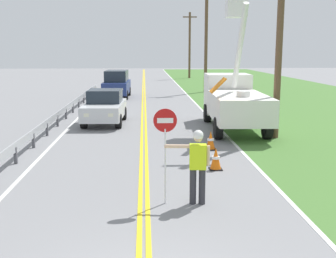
{
  "coord_description": "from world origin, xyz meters",
  "views": [
    {
      "loc": [
        0.04,
        -5.41,
        3.69
      ],
      "look_at": [
        0.78,
        7.83,
        1.2
      ],
      "focal_mm": 45.32,
      "sensor_mm": 36.0,
      "label": 1
    }
  ],
  "objects_px": {
    "utility_pole_far": "(190,44)",
    "oncoming_sedan_nearest": "(105,107)",
    "utility_pole_near": "(280,27)",
    "traffic_cone_mid": "(211,141)",
    "stop_sign_paddle": "(165,135)",
    "utility_bucket_truck": "(233,98)",
    "utility_pole_mid": "(206,38)",
    "oncoming_suv_second": "(117,84)",
    "traffic_cone_lead": "(216,159)",
    "flagger_worker": "(197,162)"
  },
  "relations": [
    {
      "from": "utility_pole_far",
      "to": "oncoming_sedan_nearest",
      "type": "bearing_deg",
      "value": -102.97
    },
    {
      "from": "utility_pole_near",
      "to": "traffic_cone_mid",
      "type": "relative_size",
      "value": 12.61
    },
    {
      "from": "stop_sign_paddle",
      "to": "utility_bucket_truck",
      "type": "relative_size",
      "value": 0.34
    },
    {
      "from": "utility_pole_mid",
      "to": "utility_pole_far",
      "type": "bearing_deg",
      "value": 88.31
    },
    {
      "from": "oncoming_suv_second",
      "to": "traffic_cone_lead",
      "type": "xyz_separation_m",
      "value": [
        4.33,
        -20.53,
        -0.72
      ]
    },
    {
      "from": "flagger_worker",
      "to": "stop_sign_paddle",
      "type": "relative_size",
      "value": 0.78
    },
    {
      "from": "flagger_worker",
      "to": "utility_bucket_truck",
      "type": "relative_size",
      "value": 0.26
    },
    {
      "from": "oncoming_suv_second",
      "to": "traffic_cone_mid",
      "type": "distance_m",
      "value": 18.43
    },
    {
      "from": "utility_pole_mid",
      "to": "oncoming_sedan_nearest",
      "type": "bearing_deg",
      "value": -114.97
    },
    {
      "from": "utility_bucket_truck",
      "to": "utility_pole_far",
      "type": "xyz_separation_m",
      "value": [
        1.74,
        36.03,
        2.95
      ]
    },
    {
      "from": "flagger_worker",
      "to": "stop_sign_paddle",
      "type": "bearing_deg",
      "value": 174.17
    },
    {
      "from": "utility_pole_mid",
      "to": "traffic_cone_lead",
      "type": "bearing_deg",
      "value": -97.41
    },
    {
      "from": "utility_pole_mid",
      "to": "flagger_worker",
      "type": "bearing_deg",
      "value": -98.58
    },
    {
      "from": "flagger_worker",
      "to": "traffic_cone_mid",
      "type": "distance_m",
      "value": 5.81
    },
    {
      "from": "utility_bucket_truck",
      "to": "stop_sign_paddle",
      "type": "bearing_deg",
      "value": -110.55
    },
    {
      "from": "utility_pole_near",
      "to": "utility_pole_mid",
      "type": "relative_size",
      "value": 0.99
    },
    {
      "from": "utility_bucket_truck",
      "to": "utility_pole_mid",
      "type": "distance_m",
      "value": 17.79
    },
    {
      "from": "oncoming_suv_second",
      "to": "utility_pole_mid",
      "type": "bearing_deg",
      "value": 27.82
    },
    {
      "from": "oncoming_suv_second",
      "to": "utility_pole_mid",
      "type": "relative_size",
      "value": 0.53
    },
    {
      "from": "traffic_cone_lead",
      "to": "utility_pole_mid",
      "type": "bearing_deg",
      "value": 82.59
    },
    {
      "from": "utility_bucket_truck",
      "to": "oncoming_sedan_nearest",
      "type": "relative_size",
      "value": 1.65
    },
    {
      "from": "flagger_worker",
      "to": "oncoming_suv_second",
      "type": "bearing_deg",
      "value": 98.19
    },
    {
      "from": "utility_pole_mid",
      "to": "utility_pole_near",
      "type": "bearing_deg",
      "value": -89.58
    },
    {
      "from": "flagger_worker",
      "to": "traffic_cone_mid",
      "type": "relative_size",
      "value": 2.61
    },
    {
      "from": "traffic_cone_lead",
      "to": "stop_sign_paddle",
      "type": "bearing_deg",
      "value": -120.93
    },
    {
      "from": "stop_sign_paddle",
      "to": "utility_bucket_truck",
      "type": "bearing_deg",
      "value": 69.45
    },
    {
      "from": "flagger_worker",
      "to": "utility_pole_mid",
      "type": "xyz_separation_m",
      "value": [
        4.14,
        27.45,
        3.58
      ]
    },
    {
      "from": "stop_sign_paddle",
      "to": "utility_pole_near",
      "type": "xyz_separation_m",
      "value": [
        5.05,
        7.56,
        2.89
      ]
    },
    {
      "from": "stop_sign_paddle",
      "to": "utility_bucket_truck",
      "type": "xyz_separation_m",
      "value": [
        3.72,
        9.91,
        -0.28
      ]
    },
    {
      "from": "flagger_worker",
      "to": "traffic_cone_mid",
      "type": "xyz_separation_m",
      "value": [
        1.21,
        5.64,
        -0.71
      ]
    },
    {
      "from": "flagger_worker",
      "to": "utility_bucket_truck",
      "type": "bearing_deg",
      "value": 73.54
    },
    {
      "from": "stop_sign_paddle",
      "to": "oncoming_sedan_nearest",
      "type": "xyz_separation_m",
      "value": [
        -2.48,
        11.5,
        -0.88
      ]
    },
    {
      "from": "stop_sign_paddle",
      "to": "traffic_cone_mid",
      "type": "distance_m",
      "value": 6.06
    },
    {
      "from": "utility_pole_mid",
      "to": "traffic_cone_lead",
      "type": "relative_size",
      "value": 12.7
    },
    {
      "from": "utility_bucket_truck",
      "to": "traffic_cone_lead",
      "type": "relative_size",
      "value": 9.85
    },
    {
      "from": "utility_bucket_truck",
      "to": "utility_pole_mid",
      "type": "height_order",
      "value": "utility_pole_mid"
    },
    {
      "from": "oncoming_suv_second",
      "to": "stop_sign_paddle",
      "type": "bearing_deg",
      "value": -83.62
    },
    {
      "from": "utility_pole_near",
      "to": "traffic_cone_mid",
      "type": "height_order",
      "value": "utility_pole_near"
    },
    {
      "from": "oncoming_suv_second",
      "to": "utility_pole_far",
      "type": "relative_size",
      "value": 0.56
    },
    {
      "from": "oncoming_suv_second",
      "to": "traffic_cone_lead",
      "type": "distance_m",
      "value": 20.99
    },
    {
      "from": "traffic_cone_lead",
      "to": "traffic_cone_mid",
      "type": "bearing_deg",
      "value": 84.5
    },
    {
      "from": "flagger_worker",
      "to": "utility_pole_far",
      "type": "distance_m",
      "value": 46.38
    },
    {
      "from": "traffic_cone_lead",
      "to": "traffic_cone_mid",
      "type": "distance_m",
      "value": 2.7
    },
    {
      "from": "flagger_worker",
      "to": "utility_pole_far",
      "type": "relative_size",
      "value": 0.22
    },
    {
      "from": "flagger_worker",
      "to": "traffic_cone_lead",
      "type": "xyz_separation_m",
      "value": [
        0.95,
        2.95,
        -0.71
      ]
    },
    {
      "from": "traffic_cone_mid",
      "to": "oncoming_suv_second",
      "type": "bearing_deg",
      "value": 104.44
    },
    {
      "from": "flagger_worker",
      "to": "utility_bucket_truck",
      "type": "xyz_separation_m",
      "value": [
        2.95,
        9.99,
        0.38
      ]
    },
    {
      "from": "utility_pole_near",
      "to": "utility_bucket_truck",
      "type": "bearing_deg",
      "value": 119.67
    },
    {
      "from": "oncoming_sedan_nearest",
      "to": "utility_pole_mid",
      "type": "height_order",
      "value": "utility_pole_mid"
    },
    {
      "from": "oncoming_sedan_nearest",
      "to": "utility_pole_mid",
      "type": "xyz_separation_m",
      "value": [
        7.39,
        15.86,
        3.8
      ]
    }
  ]
}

